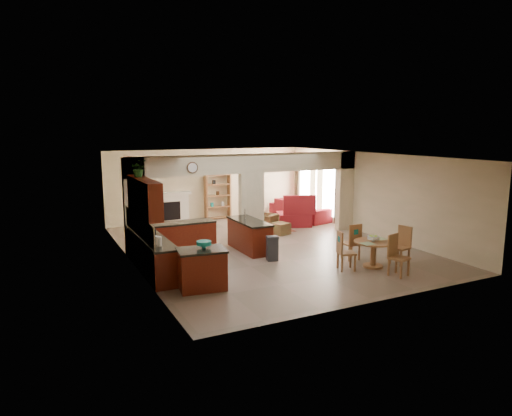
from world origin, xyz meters
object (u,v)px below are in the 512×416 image
dining_table (373,249)px  armchair (266,222)px  kitchen_island (202,269)px  sofa (300,209)px

dining_table → armchair: (-0.52, 5.06, -0.16)m
dining_table → armchair: 5.09m
kitchen_island → sofa: (6.29, 5.96, -0.07)m
kitchen_island → dining_table: bearing=2.5°
sofa → dining_table: bearing=153.8°
dining_table → sofa: bearing=75.0°
kitchen_island → dining_table: size_ratio=1.14×
dining_table → armchair: bearing=95.8°
sofa → kitchen_island: bearing=122.3°
dining_table → sofa: sofa is taller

